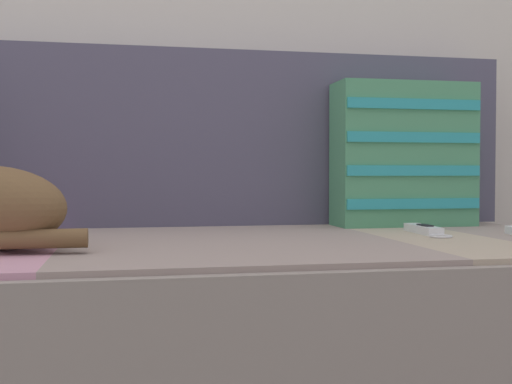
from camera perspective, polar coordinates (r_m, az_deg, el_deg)
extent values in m
cube|color=gray|center=(1.36, -11.95, -9.00)|extent=(2.08, 0.88, 0.21)
cube|color=#C6899E|center=(1.35, -21.47, -4.50)|extent=(0.22, 0.79, 0.01)
cube|color=gray|center=(1.33, -11.98, -4.52)|extent=(0.22, 0.79, 0.01)
cube|color=gray|center=(1.35, -2.47, -4.41)|extent=(0.22, 0.79, 0.01)
cube|color=gray|center=(1.40, 6.57, -4.19)|extent=(0.22, 0.79, 0.01)
cube|color=tan|center=(1.48, 14.77, -3.90)|extent=(0.22, 0.79, 0.01)
cube|color=#514C60|center=(1.72, -11.91, 4.71)|extent=(2.08, 0.14, 0.46)
cube|color=#4C9366|center=(1.73, 12.96, 3.25)|extent=(0.37, 0.13, 0.37)
cube|color=teal|center=(1.67, 13.90, -1.02)|extent=(0.36, 0.01, 0.03)
cube|color=teal|center=(1.67, 13.92, 1.86)|extent=(0.36, 0.01, 0.03)
cube|color=teal|center=(1.67, 13.94, 4.75)|extent=(0.36, 0.01, 0.03)
cube|color=teal|center=(1.68, 13.96, 7.61)|extent=(0.36, 0.01, 0.03)
cylinder|color=brown|center=(1.15, -18.30, -3.96)|extent=(0.14, 0.03, 0.03)
cube|color=white|center=(1.52, 14.62, -3.23)|extent=(0.05, 0.15, 0.02)
cube|color=black|center=(1.51, 14.79, -2.86)|extent=(0.02, 0.05, 0.00)
cube|color=black|center=(1.59, 13.64, -3.01)|extent=(0.03, 0.01, 0.02)
torus|color=silver|center=(1.43, 16.11, -3.80)|extent=(0.05, 0.05, 0.01)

